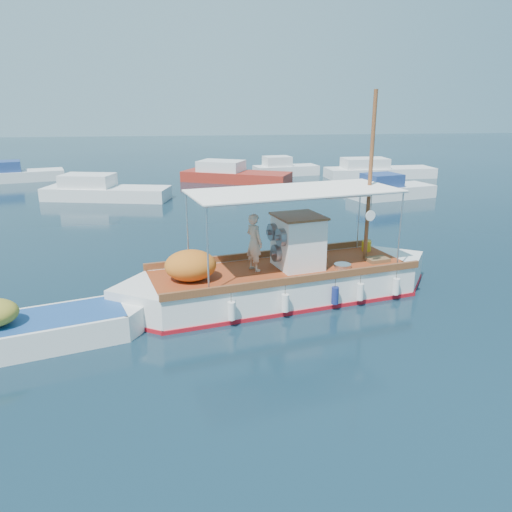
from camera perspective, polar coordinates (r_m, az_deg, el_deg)
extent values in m
plane|color=black|center=(16.05, 5.46, -4.78)|extent=(160.00, 160.00, 0.00)
cube|color=white|center=(15.88, 2.94, -3.50)|extent=(8.48, 4.42, 1.19)
cube|color=white|center=(14.84, -11.60, -5.38)|extent=(2.63, 2.63, 1.19)
cube|color=white|center=(17.81, 14.97, -1.76)|extent=(2.63, 2.63, 1.19)
cube|color=#A9101A|center=(16.01, 2.92, -4.69)|extent=(8.61, 4.53, 0.19)
cube|color=maroon|center=(15.69, 2.97, -1.55)|extent=(8.44, 4.21, 0.06)
cube|color=brown|center=(16.84, 1.13, 0.26)|extent=(8.01, 1.92, 0.22)
cube|color=brown|center=(14.49, 5.12, -2.68)|extent=(8.01, 1.92, 0.22)
cube|color=white|center=(15.66, 4.82, 1.55)|extent=(1.57, 1.65, 1.62)
cube|color=brown|center=(15.46, 4.90, 4.56)|extent=(1.70, 1.78, 0.06)
cylinder|color=slate|center=(14.99, 2.99, 2.16)|extent=(0.35, 0.58, 0.54)
cylinder|color=slate|center=(15.60, 1.98, 2.78)|extent=(0.35, 0.58, 0.54)
cylinder|color=slate|center=(15.46, 2.45, 0.35)|extent=(0.35, 0.58, 0.54)
cylinder|color=brown|center=(16.47, 12.91, 8.68)|extent=(0.15, 0.15, 5.39)
cylinder|color=brown|center=(16.09, 10.21, 7.08)|extent=(1.91, 0.51, 0.09)
cylinder|color=silver|center=(15.62, -7.84, 2.94)|extent=(0.06, 0.06, 2.43)
cylinder|color=silver|center=(13.39, -5.54, 0.62)|extent=(0.06, 0.06, 2.43)
cylinder|color=silver|center=(17.95, 11.69, 4.62)|extent=(0.06, 0.06, 2.43)
cylinder|color=silver|center=(16.05, 16.15, 2.81)|extent=(0.06, 0.06, 2.43)
cube|color=white|center=(15.23, 4.42, 7.44)|extent=(6.78, 3.93, 0.04)
ellipsoid|color=#C7671D|center=(14.67, -7.49, -1.08)|extent=(1.76, 1.59, 0.91)
cube|color=gold|center=(16.71, 6.58, 0.39)|extent=(0.31, 0.25, 0.43)
cylinder|color=gold|center=(17.90, 12.51, 1.13)|extent=(0.39, 0.39, 0.37)
cube|color=brown|center=(16.82, 13.73, -0.42)|extent=(0.79, 0.63, 0.13)
cylinder|color=#B2B2B2|center=(15.96, 9.87, -1.13)|extent=(0.65, 0.65, 0.13)
cylinder|color=white|center=(15.36, 12.95, 4.51)|extent=(0.32, 0.10, 0.32)
cylinder|color=white|center=(13.83, -2.81, -6.28)|extent=(0.26, 0.26, 0.52)
cylinder|color=navy|center=(15.05, 9.02, -4.47)|extent=(0.26, 0.26, 0.52)
cylinder|color=white|center=(16.17, 15.71, -3.36)|extent=(0.26, 0.26, 0.52)
imported|color=#B1A693|center=(15.26, -0.20, 1.58)|extent=(0.70, 0.78, 1.79)
cube|color=white|center=(14.15, -24.36, -8.36)|extent=(5.01, 3.13, 0.92)
cube|color=white|center=(14.28, -14.94, -7.09)|extent=(1.74, 1.74, 0.92)
cube|color=navy|center=(13.98, -24.58, -6.73)|extent=(4.95, 2.94, 0.05)
cube|color=silver|center=(33.40, -16.66, 6.71)|extent=(8.21, 4.17, 1.00)
cube|color=silver|center=(33.72, -18.67, 8.17)|extent=(3.54, 2.72, 0.80)
cube|color=maroon|center=(39.25, -2.26, 8.89)|extent=(8.69, 6.18, 1.00)
cube|color=silver|center=(39.58, -4.00, 10.25)|extent=(4.03, 3.60, 0.80)
cube|color=silver|center=(33.81, 15.21, 6.95)|extent=(5.84, 3.49, 1.00)
cube|color=navy|center=(33.18, 14.19, 8.42)|extent=(2.58, 2.36, 0.80)
cube|color=silver|center=(42.84, 13.94, 9.11)|extent=(8.90, 2.78, 1.00)
cube|color=silver|center=(42.23, 12.34, 10.34)|extent=(3.59, 2.28, 0.80)
cube|color=silver|center=(43.82, -25.62, 8.11)|extent=(7.23, 4.16, 1.00)
cube|color=navy|center=(43.75, -27.13, 9.09)|extent=(3.19, 2.66, 0.80)
cube|color=silver|center=(43.07, 3.44, 9.62)|extent=(5.63, 2.83, 1.00)
cube|color=silver|center=(42.69, 2.43, 10.78)|extent=(2.39, 2.02, 0.80)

